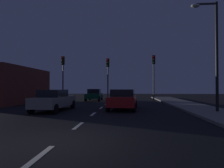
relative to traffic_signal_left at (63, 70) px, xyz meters
The scene contains 15 objects.
ground_plane 10.12m from the traffic_signal_left, 59.42° to the right, with size 80.00×80.00×0.00m, color black.
sidewalk_curb_right 15.18m from the traffic_signal_left, 33.53° to the right, with size 3.00×40.00×0.15m, color gray.
lane_stripe_nearest 17.42m from the traffic_signal_left, 73.57° to the right, with size 0.16×1.60×0.01m, color silver.
lane_stripe_second 13.92m from the traffic_signal_left, 68.99° to the right, with size 0.16×1.60×0.01m, color silver.
lane_stripe_third 10.61m from the traffic_signal_left, 61.17° to the right, with size 0.16×1.60×0.01m, color silver.
lane_stripe_fourth 7.77m from the traffic_signal_left, 45.83° to the right, with size 0.16×1.60×0.01m, color silver.
lane_stripe_fifth 6.08m from the traffic_signal_left, 13.63° to the right, with size 0.16×1.60×0.01m, color silver.
traffic_signal_left is the anchor object (origin of this frame).
traffic_signal_center 4.89m from the traffic_signal_left, ahead, with size 0.32×0.38×4.74m.
traffic_signal_right 9.71m from the traffic_signal_left, ahead, with size 0.32×0.38×5.03m.
car_stopped_ahead 9.30m from the traffic_signal_left, 41.73° to the right, with size 2.29×4.69×1.51m.
car_adjacent_lane 7.99m from the traffic_signal_left, 76.38° to the right, with size 1.98×4.63×1.50m.
car_oncoming_far 5.57m from the traffic_signal_left, 55.14° to the left, with size 1.93×4.22×1.47m.
street_lamp_right 14.75m from the traffic_signal_left, 32.79° to the right, with size 1.67×0.36×7.12m.
storefront_left 5.78m from the traffic_signal_left, behind, with size 4.68×9.82×3.75m, color maroon.
Camera 1 is at (2.11, -5.90, 1.65)m, focal length 31.98 mm.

